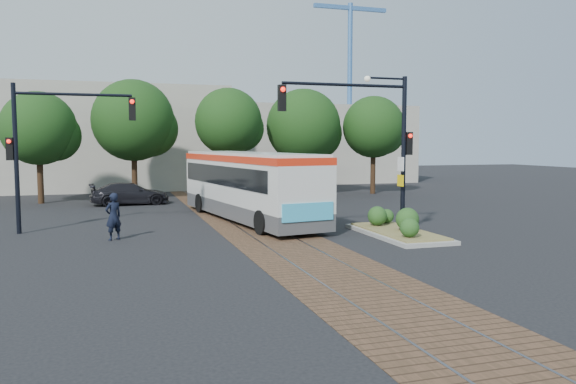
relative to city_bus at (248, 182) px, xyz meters
name	(u,v)px	position (x,y,z in m)	size (l,w,h in m)	color
ground	(274,238)	(-0.23, -5.21, -1.78)	(120.00, 120.00, 0.00)	black
trackbed	(249,223)	(-0.23, -1.21, -1.77)	(3.60, 40.00, 0.02)	brown
tree_row	(223,125)	(0.98, 11.21, 3.07)	(26.40, 5.60, 7.67)	#382314
warehouses	(176,141)	(-0.76, 23.54, 2.03)	(40.00, 13.00, 8.00)	#ADA899
crane	(350,73)	(17.77, 28.79, 9.10)	(8.00, 0.50, 18.00)	#3F72B2
city_bus	(248,182)	(0.00, 0.00, 0.00)	(4.32, 12.17, 3.19)	#424244
traffic_island	(397,227)	(4.59, -6.10, -1.45)	(2.20, 5.20, 1.13)	gray
signal_pole_main	(375,129)	(3.63, -6.02, 2.38)	(5.49, 0.46, 6.00)	black
signal_pole_left	(46,137)	(-8.60, -1.21, 2.09)	(4.99, 0.34, 6.00)	black
officer	(113,217)	(-6.10, -3.91, -0.89)	(0.65, 0.43, 1.78)	black
parked_car	(130,194)	(-5.14, 8.50, -1.12)	(1.84, 4.52, 1.31)	black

